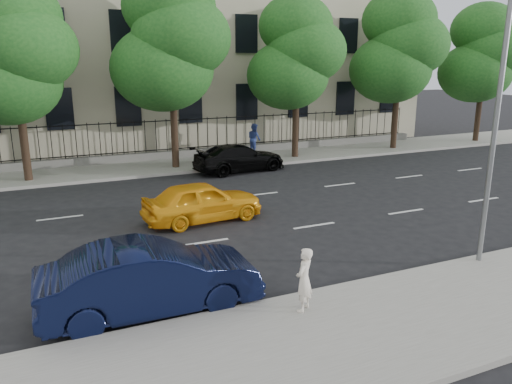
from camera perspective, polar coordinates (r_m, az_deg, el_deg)
ground at (r=15.47m, az=11.38°, el=-6.55°), size 120.00×120.00×0.00m
near_sidewalk at (r=12.70m, az=22.02°, el=-12.02°), size 60.00×4.00×0.15m
far_sidewalk at (r=27.57m, az=-5.54°, el=3.41°), size 60.00×4.00×0.15m
lane_markings at (r=19.30m, az=3.27°, el=-1.86°), size 49.60×4.62×0.01m
masonry_building at (r=35.77m, az=-10.82°, el=20.29°), size 34.60×12.11×18.50m
iron_fence at (r=29.06m, az=-6.65°, el=5.13°), size 30.00×0.50×2.20m
street_light at (r=14.78m, az=24.66°, el=11.91°), size 0.25×3.32×8.05m
tree_b at (r=25.00m, az=-25.89°, el=14.14°), size 5.53×5.12×8.97m
tree_c at (r=25.85m, az=-9.74°, el=16.63°), size 5.89×5.50×9.80m
tree_d at (r=28.43m, az=4.61°, el=15.48°), size 5.34×4.94×8.84m
tree_e at (r=32.36m, az=16.01°, el=15.55°), size 5.71×5.31×9.46m
tree_f at (r=37.19m, az=24.57°, el=14.17°), size 5.52×5.12×9.01m
yellow_taxi at (r=17.72m, az=-6.14°, el=-1.07°), size 4.35×2.05×1.44m
navy_sedan at (r=11.67m, az=-11.95°, el=-9.61°), size 4.97×1.79×1.63m
black_sedan at (r=25.45m, az=-1.90°, el=3.92°), size 4.99×2.47×1.39m
woman_near at (r=11.23m, az=5.52°, el=-9.94°), size 0.64×0.61×1.48m
pedestrian_far at (r=29.43m, az=-0.20°, el=6.13°), size 0.81×0.96×1.77m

